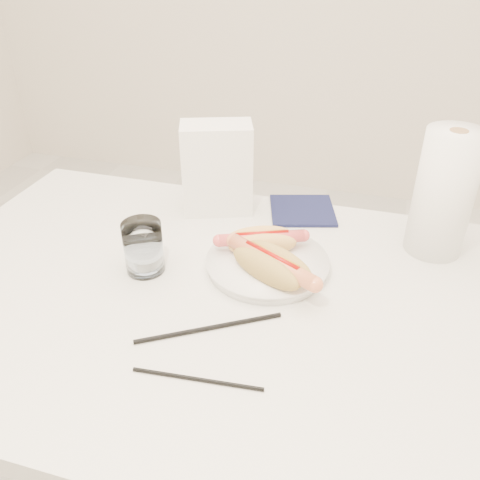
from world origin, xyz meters
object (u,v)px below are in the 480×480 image
(table, at_px, (216,317))
(water_glass, at_px, (143,247))
(plate, at_px, (267,265))
(paper_towel_roll, at_px, (444,194))
(hotdog_right, at_px, (272,265))
(hotdog_left, at_px, (262,241))
(napkin_box, at_px, (217,169))

(table, height_order, water_glass, water_glass)
(plate, xyz_separation_m, paper_towel_roll, (0.31, 0.17, 0.12))
(plate, distance_m, water_glass, 0.24)
(water_glass, bearing_deg, hotdog_right, 4.99)
(paper_towel_roll, bearing_deg, water_glass, -156.45)
(hotdog_left, height_order, paper_towel_roll, paper_towel_roll)
(table, bearing_deg, napkin_box, 107.44)
(plate, height_order, water_glass, water_glass)
(hotdog_left, xyz_separation_m, hotdog_right, (0.04, -0.08, 0.00))
(table, bearing_deg, plate, 53.61)
(hotdog_left, height_order, hotdog_right, hotdog_right)
(napkin_box, distance_m, paper_towel_roll, 0.48)
(hotdog_left, relative_size, paper_towel_roll, 0.65)
(napkin_box, bearing_deg, plate, -69.93)
(water_glass, bearing_deg, paper_towel_roll, 23.55)
(hotdog_right, bearing_deg, plate, 139.92)
(hotdog_right, xyz_separation_m, napkin_box, (-0.19, 0.25, 0.06))
(plate, height_order, hotdog_left, hotdog_left)
(table, xyz_separation_m, water_glass, (-0.15, 0.03, 0.11))
(table, xyz_separation_m, napkin_box, (-0.10, 0.30, 0.16))
(hotdog_right, relative_size, water_glass, 1.80)
(plate, bearing_deg, napkin_box, 129.67)
(plate, height_order, napkin_box, napkin_box)
(napkin_box, bearing_deg, water_glass, -121.70)
(hotdog_right, xyz_separation_m, paper_towel_roll, (0.29, 0.21, 0.08))
(hotdog_left, bearing_deg, hotdog_right, -86.50)
(hotdog_left, bearing_deg, table, -134.47)
(paper_towel_roll, bearing_deg, hotdog_right, -143.91)
(plate, relative_size, hotdog_right, 1.23)
(hotdog_left, xyz_separation_m, napkin_box, (-0.15, 0.17, 0.06))
(table, distance_m, water_glass, 0.19)
(water_glass, bearing_deg, plate, 16.92)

